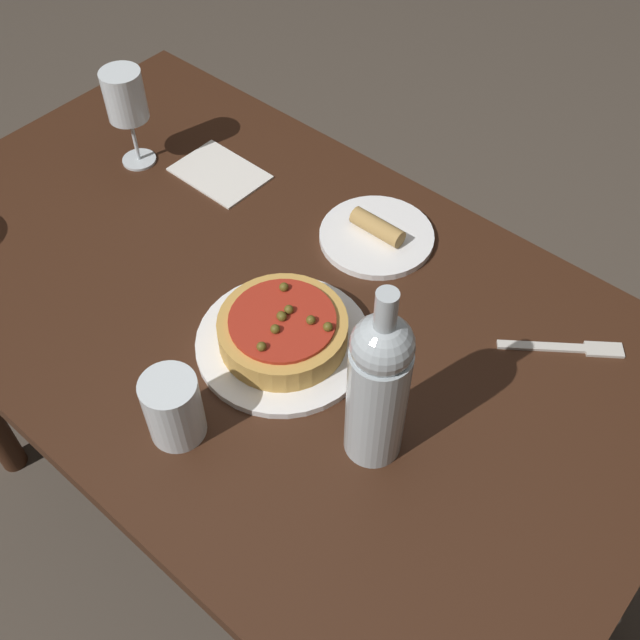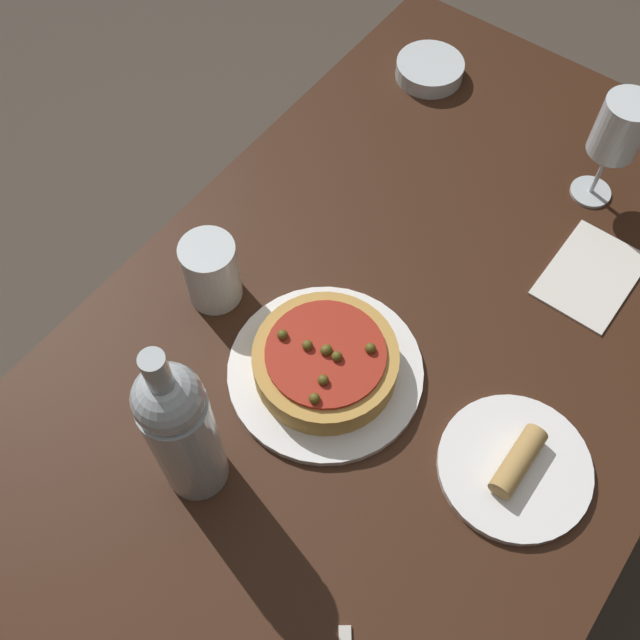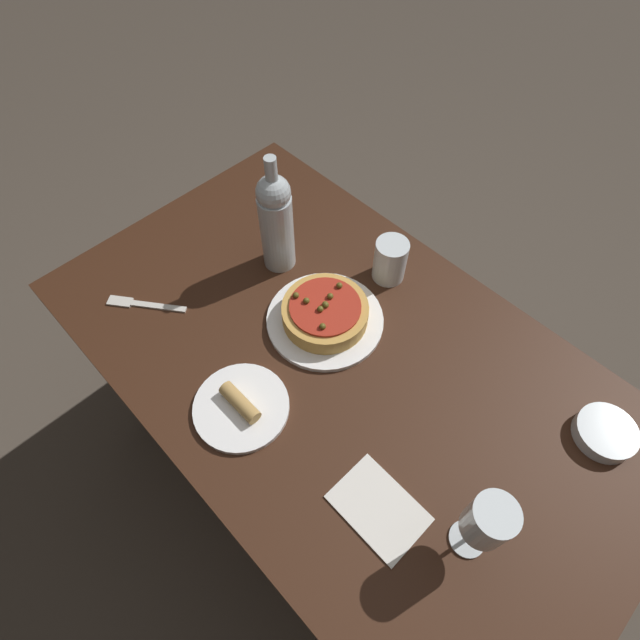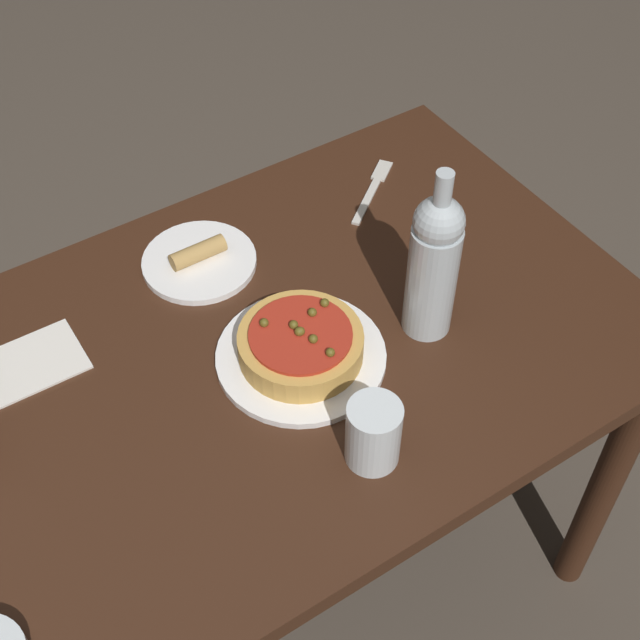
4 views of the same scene
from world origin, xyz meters
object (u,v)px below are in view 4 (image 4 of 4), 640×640
object	(u,v)px
side_plate	(199,260)
water_cup	(373,433)
wine_bottle	(434,263)
pizza	(301,344)
fork	(374,187)
dinner_plate	(301,356)
dining_table	(239,408)

from	to	relation	value
side_plate	water_cup	bearing A→B (deg)	-87.03
wine_bottle	side_plate	distance (m)	0.41
pizza	fork	world-z (taller)	pizza
water_cup	fork	xyz separation A→B (m)	(0.33, 0.47, -0.05)
wine_bottle	water_cup	world-z (taller)	wine_bottle
side_plate	dinner_plate	bearing A→B (deg)	-82.81
pizza	side_plate	world-z (taller)	pizza
dining_table	side_plate	xyz separation A→B (m)	(0.06, 0.22, 0.12)
pizza	fork	size ratio (longest dim) A/B	1.19
water_cup	side_plate	distance (m)	0.47
wine_bottle	water_cup	bearing A→B (deg)	-144.03
dinner_plate	wine_bottle	xyz separation A→B (m)	(0.20, -0.05, 0.13)
pizza	side_plate	xyz separation A→B (m)	(-0.03, 0.27, -0.03)
fork	water_cup	bearing A→B (deg)	-162.52
dinner_plate	pizza	world-z (taller)	pizza
dining_table	pizza	xyz separation A→B (m)	(0.09, -0.04, 0.14)
water_cup	wine_bottle	bearing A→B (deg)	35.97
pizza	dining_table	bearing A→B (deg)	154.77
dinner_plate	water_cup	xyz separation A→B (m)	(-0.01, -0.20, 0.05)
side_plate	dining_table	bearing A→B (deg)	-104.72
water_cup	fork	size ratio (longest dim) A/B	0.67
pizza	side_plate	size ratio (longest dim) A/B	0.99
wine_bottle	water_cup	size ratio (longest dim) A/B	2.83
dining_table	wine_bottle	bearing A→B (deg)	-16.92
dinner_plate	fork	size ratio (longest dim) A/B	1.64
dinner_plate	pizza	bearing A→B (deg)	20.32
pizza	water_cup	xyz separation A→B (m)	(-0.01, -0.20, 0.02)
pizza	fork	bearing A→B (deg)	39.60
dinner_plate	dining_table	bearing A→B (deg)	154.71
dining_table	fork	world-z (taller)	fork
wine_bottle	side_plate	bearing A→B (deg)	127.11
dining_table	fork	xyz separation A→B (m)	(0.42, 0.23, 0.11)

